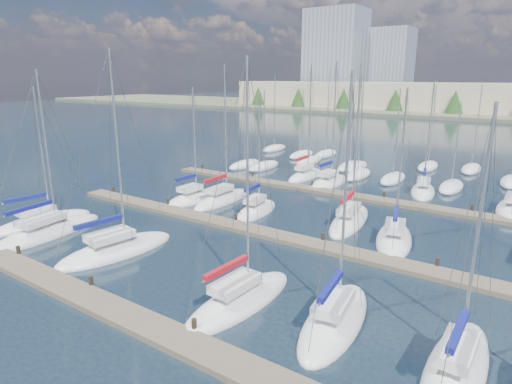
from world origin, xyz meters
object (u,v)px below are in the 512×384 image
Objects in this scene: sailboat_i at (223,199)px; sailboat_h at (193,199)px; sailboat_p at (423,191)px; sailboat_d at (240,300)px; sailboat_n at (305,176)px; sailboat_a at (42,222)px; sailboat_f at (456,368)px; sailboat_k at (349,220)px; sailboat_e at (335,320)px; sailboat_b at (48,232)px; sailboat_o at (329,182)px; sailboat_j at (256,211)px; sailboat_l at (394,239)px; sailboat_c at (117,250)px.

sailboat_i is 3.01m from sailboat_h.
sailboat_d is (-2.52, -29.29, -0.00)m from sailboat_p.
sailboat_n reaches higher than sailboat_a.
sailboat_i is 1.17× the size of sailboat_f.
sailboat_k is 1.00× the size of sailboat_i.
sailboat_k is at bearing 126.40° from sailboat_f.
sailboat_b reaches higher than sailboat_e.
sailboat_k is at bearing -56.73° from sailboat_o.
sailboat_p is at bearing 87.78° from sailboat_e.
sailboat_k is at bearing 34.56° from sailboat_b.
sailboat_k is 8.33m from sailboat_j.
sailboat_p is at bearing 40.75° from sailboat_i.
sailboat_b is (-7.46, -28.86, -0.03)m from sailboat_n.
sailboat_n is 1.18× the size of sailboat_a.
sailboat_j is 0.96× the size of sailboat_l.
sailboat_f is (11.06, -15.45, -0.01)m from sailboat_k.
sailboat_e is (5.33, -14.89, -0.00)m from sailboat_k.
sailboat_o is at bearing 78.41° from sailboat_j.
sailboat_l reaches higher than sailboat_j.
sailboat_f is at bearing -62.81° from sailboat_k.
sailboat_h is (-20.81, 12.34, -0.00)m from sailboat_e.
sailboat_c reaches higher than sailboat_a.
sailboat_j is (2.97, -15.09, -0.01)m from sailboat_n.
sailboat_a is 0.84× the size of sailboat_o.
sailboat_n is 15.38m from sailboat_j.
sailboat_e is 5.19m from sailboat_d.
sailboat_o is (-11.61, 13.55, 0.01)m from sailboat_l.
sailboat_o is 1.08× the size of sailboat_b.
sailboat_k is 1.17× the size of sailboat_f.
sailboat_j is 23.24m from sailboat_f.
sailboat_f is 0.89× the size of sailboat_b.
sailboat_j is 13.54m from sailboat_o.
sailboat_f is at bearing -77.70° from sailboat_l.
sailboat_c reaches higher than sailboat_o.
sailboat_h is at bearing 71.14° from sailboat_b.
sailboat_j is 18.20m from sailboat_a.
sailboat_k is 1.04× the size of sailboat_b.
sailboat_o is 29.54m from sailboat_b.
sailboat_n is 4.16m from sailboat_o.
sailboat_a is (-8.16, -13.88, -0.01)m from sailboat_i.
sailboat_b is (-18.74, 0.01, -0.02)m from sailboat_d.
sailboat_n is at bearing 128.72° from sailboat_f.
sailboat_l is at bearing -48.48° from sailboat_o.
sailboat_f is (6.61, -13.21, 0.00)m from sailboat_l.
sailboat_b is (-18.47, -15.98, -0.02)m from sailboat_k.
sailboat_a is at bearing -167.82° from sailboat_l.
sailboat_f is 29.92m from sailboat_p.
sailboat_o reaches higher than sailboat_k.
sailboat_e is at bearing -51.38° from sailboat_j.
sailboat_k is (11.01, -12.88, -0.01)m from sailboat_n.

